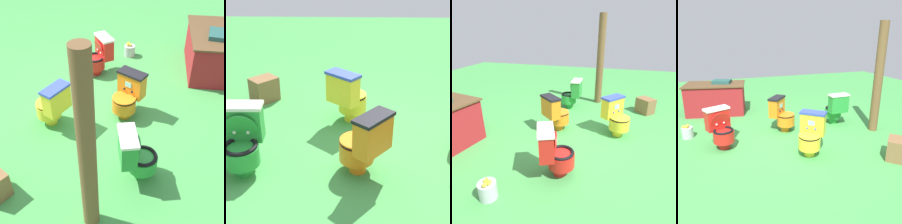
% 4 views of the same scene
% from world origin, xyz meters
% --- Properties ---
extents(ground, '(14.00, 14.00, 0.00)m').
position_xyz_m(ground, '(0.00, 0.00, 0.00)').
color(ground, '#429947').
extents(toilet_yellow, '(0.62, 0.64, 0.73)m').
position_xyz_m(toilet_yellow, '(0.45, -0.60, 0.37)').
color(toilet_yellow, yellow).
rests_on(toilet_yellow, ground).
extents(toilet_orange, '(0.64, 0.63, 0.73)m').
position_xyz_m(toilet_orange, '(0.29, 0.54, 0.37)').
color(toilet_orange, orange).
rests_on(toilet_orange, ground).
extents(toilet_red, '(0.56, 0.61, 0.73)m').
position_xyz_m(toilet_red, '(-0.97, 0.16, 0.37)').
color(toilet_red, red).
rests_on(toilet_red, ground).
extents(toilet_green, '(0.44, 0.50, 0.73)m').
position_xyz_m(toilet_green, '(1.54, 0.51, 0.37)').
color(toilet_green, green).
rests_on(toilet_green, ground).
extents(wooden_post, '(0.18, 0.18, 2.21)m').
position_xyz_m(wooden_post, '(2.15, -0.06, 1.11)').
color(wooden_post, brown).
rests_on(wooden_post, ground).
extents(small_crate, '(0.46, 0.46, 0.36)m').
position_xyz_m(small_crate, '(1.70, -1.24, 0.18)').
color(small_crate, brown).
rests_on(small_crate, ground).
extents(lemon_bucket, '(0.22, 0.22, 0.28)m').
position_xyz_m(lemon_bucket, '(-1.59, 0.80, 0.12)').
color(lemon_bucket, '#B7B7BF').
rests_on(lemon_bucket, ground).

